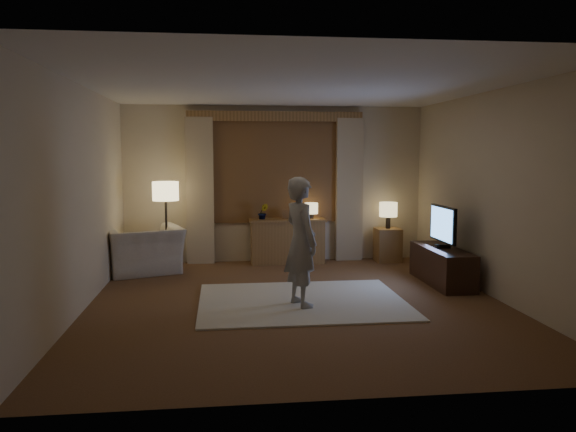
{
  "coord_description": "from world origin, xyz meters",
  "views": [
    {
      "loc": [
        -0.89,
        -6.63,
        1.8
      ],
      "look_at": [
        -0.04,
        0.6,
        1.0
      ],
      "focal_mm": 35.0,
      "sensor_mm": 36.0,
      "label": 1
    }
  ],
  "objects": [
    {
      "name": "picture_frame",
      "position": [
        0.18,
        2.5,
        0.8
      ],
      "size": [
        0.16,
        0.02,
        0.2
      ],
      "primitive_type": "cube",
      "color": "brown",
      "rests_on": "sideboard"
    },
    {
      "name": "table_lamp_side",
      "position": [
        1.88,
        2.45,
        0.87
      ],
      "size": [
        0.3,
        0.3,
        0.44
      ],
      "color": "black",
      "rests_on": "side_table"
    },
    {
      "name": "floor_lamp",
      "position": [
        -1.76,
        2.17,
        1.16
      ],
      "size": [
        0.4,
        0.4,
        1.38
      ],
      "color": "black",
      "rests_on": "floor"
    },
    {
      "name": "sideboard",
      "position": [
        0.18,
        2.5,
        0.35
      ],
      "size": [
        1.2,
        0.4,
        0.7
      ],
      "primitive_type": "cube",
      "color": "brown",
      "rests_on": "floor"
    },
    {
      "name": "person",
      "position": [
        0.02,
        -0.19,
        0.78
      ],
      "size": [
        0.53,
        0.65,
        1.52
      ],
      "primitive_type": "imported",
      "rotation": [
        0.0,
        0.0,
        1.92
      ],
      "color": "#B0ABA2",
      "rests_on": "rug"
    },
    {
      "name": "plant",
      "position": [
        -0.22,
        2.5,
        0.85
      ],
      "size": [
        0.17,
        0.13,
        0.3
      ],
      "primitive_type": "imported",
      "color": "#999999",
      "rests_on": "sideboard"
    },
    {
      "name": "side_table",
      "position": [
        1.88,
        2.45,
        0.28
      ],
      "size": [
        0.4,
        0.4,
        0.56
      ],
      "primitive_type": "cube",
      "color": "brown",
      "rests_on": "floor"
    },
    {
      "name": "tv",
      "position": [
        2.15,
        0.76,
        0.82
      ],
      "size": [
        0.2,
        0.82,
        0.59
      ],
      "color": "black",
      "rests_on": "tv_stand"
    },
    {
      "name": "rug",
      "position": [
        0.07,
        0.01,
        0.01
      ],
      "size": [
        2.5,
        2.0,
        0.02
      ],
      "primitive_type": "cube",
      "color": "beige",
      "rests_on": "floor"
    },
    {
      "name": "tv_stand",
      "position": [
        2.15,
        0.76,
        0.25
      ],
      "size": [
        0.45,
        1.4,
        0.5
      ],
      "primitive_type": "cube",
      "color": "black",
      "rests_on": "floor"
    },
    {
      "name": "room",
      "position": [
        0.0,
        0.5,
        1.33
      ],
      "size": [
        5.04,
        5.54,
        2.64
      ],
      "color": "brown",
      "rests_on": "ground"
    },
    {
      "name": "table_lamp_sideboard",
      "position": [
        0.58,
        2.5,
        0.9
      ],
      "size": [
        0.22,
        0.22,
        0.3
      ],
      "color": "black",
      "rests_on": "sideboard"
    },
    {
      "name": "armchair",
      "position": [
        -2.09,
        1.96,
        0.35
      ],
      "size": [
        1.35,
        1.27,
        0.71
      ],
      "primitive_type": "imported",
      "rotation": [
        0.0,
        0.0,
        -2.79
      ],
      "color": "#C1B39F",
      "rests_on": "floor"
    }
  ]
}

